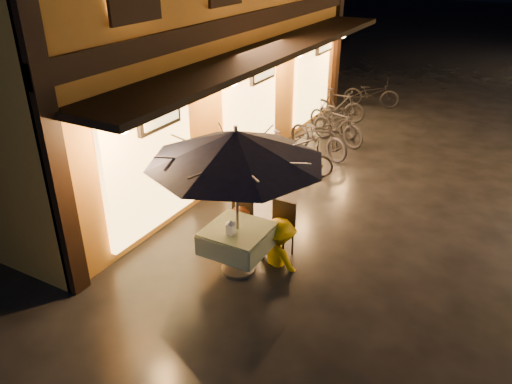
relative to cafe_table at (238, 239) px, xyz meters
The scene contains 15 objects.
ground 1.71m from the cafe_table, ahead, with size 90.00×90.00×0.00m, color black.
cafe_table is the anchor object (origin of this frame).
patio_umbrella 1.56m from the cafe_table, ahead, with size 2.69×2.69×2.46m.
cafe_chair_left 0.84m from the cafe_table, 118.51° to the left, with size 0.42×0.42×0.97m.
cafe_chair_right 0.84m from the cafe_table, 61.49° to the left, with size 0.42×0.42×0.97m.
table_lantern 0.39m from the cafe_table, 90.00° to the right, with size 0.16×0.16×0.25m.
person_orange 0.70m from the cafe_table, 118.80° to the left, with size 0.76×0.59×1.56m, color #C55F25.
person_yellow 0.73m from the cafe_table, 48.29° to the left, with size 0.99×0.57×1.53m, color #FFB900.
bicycle_0 3.89m from the cafe_table, 100.23° to the left, with size 0.55×1.59×0.84m, color black.
bicycle_1 4.05m from the cafe_table, 105.42° to the left, with size 0.43×1.54×0.92m, color black.
bicycle_2 5.23m from the cafe_table, 98.41° to the left, with size 0.65×1.88×0.99m, color black.
bicycle_3 6.15m from the cafe_table, 95.70° to the left, with size 0.46×1.64×0.98m, color #222228.
bicycle_4 6.82m from the cafe_table, 98.20° to the left, with size 0.60×1.73×0.91m, color black.
bicycle_5 7.97m from the cafe_table, 99.14° to the left, with size 0.46×1.61×0.97m, color black.
bicycle_6 9.76m from the cafe_table, 94.91° to the left, with size 0.61×1.75×0.92m, color black.
Camera 1 is at (1.91, -5.46, 4.80)m, focal length 35.00 mm.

